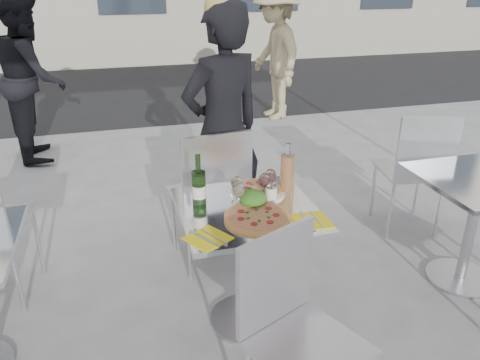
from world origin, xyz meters
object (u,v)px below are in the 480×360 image
object	(u,v)px
pizza_near	(258,217)
wineglass_white_a	(238,191)
side_chair_rfar	(417,164)
wineglass_red_b	(270,177)
wineglass_red_a	(265,181)
pedestrian_a	(31,78)
wineglass_white_b	(237,184)
pedestrian_b	(275,54)
pizza_far	(258,190)
carafe	(287,172)
side_table_right	(476,208)
napkin_right	(311,221)
main_table	(247,242)
woman_diner	(223,130)
salad_plate	(253,200)
chair_far	(212,188)
sugar_shaker	(271,194)
wine_bottle	(199,187)
napkin_left	(207,238)
chair_near	(293,319)

from	to	relation	value
pizza_near	wineglass_white_a	distance (m)	0.17
side_chair_rfar	wineglass_red_b	size ratio (longest dim) A/B	6.25
pizza_near	wineglass_red_a	size ratio (longest dim) A/B	2.18
pedestrian_a	wineglass_white_a	bearing A→B (deg)	-162.95
wineglass_white_b	pedestrian_b	bearing A→B (deg)	67.72
wineglass_red_a	pizza_far	bearing A→B (deg)	96.51
carafe	wineglass_red_b	xyz separation A→B (m)	(-0.11, -0.02, -0.01)
side_table_right	pizza_far	size ratio (longest dim) A/B	2.41
wineglass_white_b	side_table_right	bearing A→B (deg)	-2.97
pedestrian_b	napkin_right	xyz separation A→B (m)	(-1.31, -4.24, -0.13)
main_table	side_chair_rfar	distance (m)	1.65
side_table_right	pedestrian_b	size ratio (longest dim) A/B	0.42
side_table_right	wineglass_red_a	distance (m)	1.42
main_table	woman_diner	size ratio (longest dim) A/B	0.43
salad_plate	wineglass_red_b	distance (m)	0.18
main_table	side_table_right	world-z (taller)	same
wineglass_white_a	wineglass_red_b	bearing A→B (deg)	29.32
napkin_right	pedestrian_b	bearing A→B (deg)	73.64
chair_far	wineglass_red_b	bearing A→B (deg)	108.04
pedestrian_a	carafe	xyz separation A→B (m)	(1.70, -3.13, -0.01)
sugar_shaker	napkin_right	size ratio (longest dim) A/B	0.53
side_table_right	salad_plate	bearing A→B (deg)	179.18
woman_diner	napkin_right	bearing A→B (deg)	77.31
main_table	wine_bottle	world-z (taller)	wine_bottle
wineglass_red_a	napkin_right	distance (m)	0.35
side_chair_rfar	sugar_shaker	distance (m)	1.53
salad_plate	napkin_right	bearing A→B (deg)	-46.00
sugar_shaker	woman_diner	bearing A→B (deg)	92.65
pedestrian_a	pizza_near	xyz separation A→B (m)	(1.44, -3.40, -0.12)
wineglass_white_a	pedestrian_a	bearing A→B (deg)	112.88
salad_plate	napkin_left	distance (m)	0.41
main_table	wineglass_white_a	world-z (taller)	wineglass_white_a
chair_near	wine_bottle	xyz separation A→B (m)	(-0.25, 0.76, 0.31)
side_table_right	pedestrian_a	bearing A→B (deg)	131.86
main_table	side_table_right	xyz separation A→B (m)	(1.50, 0.00, 0.00)
side_table_right	salad_plate	distance (m)	1.49
main_table	chair_near	size ratio (longest dim) A/B	0.81
wineglass_white_a	pedestrian_b	bearing A→B (deg)	67.94
chair_far	pedestrian_b	world-z (taller)	pedestrian_b
woman_diner	pizza_far	world-z (taller)	woman_diner
side_table_right	pedestrian_b	distance (m)	4.03
sugar_shaker	napkin_left	size ratio (longest dim) A/B	0.43
main_table	pizza_near	distance (m)	0.26
wineglass_red_a	pizza_near	bearing A→B (deg)	-116.71
napkin_right	carafe	bearing A→B (deg)	90.04
wine_bottle	sugar_shaker	distance (m)	0.39
wineglass_white_a	wineglass_white_b	distance (m)	0.08
pedestrian_a	wine_bottle	bearing A→B (deg)	-165.35
wineglass_white_a	wineglass_red_b	xyz separation A→B (m)	(0.22, 0.12, 0.00)
pizza_far	wineglass_white_a	xyz separation A→B (m)	(-0.16, -0.17, 0.09)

